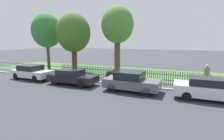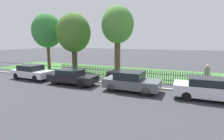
{
  "view_description": "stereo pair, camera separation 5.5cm",
  "coord_description": "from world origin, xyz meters",
  "px_view_note": "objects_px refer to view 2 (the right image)",
  "views": [
    {
      "loc": [
        5.3,
        -13.08,
        3.64
      ],
      "look_at": [
        -0.59,
        0.72,
        1.1
      ],
      "focal_mm": 28.0,
      "sensor_mm": 36.0,
      "label": 1
    },
    {
      "loc": [
        5.35,
        -13.06,
        3.64
      ],
      "look_at": [
        -0.59,
        0.72,
        1.1
      ],
      "focal_mm": 28.0,
      "sensor_mm": 36.0,
      "label": 2
    }
  ],
  "objects_px": {
    "parked_car_black_saloon": "(72,77)",
    "pedestrian_near_fence": "(207,75)",
    "tree_nearest_kerb": "(47,31)",
    "tree_behind_motorcycle": "(74,33)",
    "parked_car_red_compact": "(208,89)",
    "parked_car_navy_estate": "(131,81)",
    "covered_motorcycle": "(116,74)",
    "tree_mid_park": "(118,26)",
    "parked_car_silver_hatchback": "(32,72)"
  },
  "relations": [
    {
      "from": "parked_car_navy_estate",
      "to": "tree_mid_park",
      "type": "bearing_deg",
      "value": 121.42
    },
    {
      "from": "tree_behind_motorcycle",
      "to": "tree_nearest_kerb",
      "type": "bearing_deg",
      "value": 174.33
    },
    {
      "from": "parked_car_red_compact",
      "to": "tree_behind_motorcycle",
      "type": "height_order",
      "value": "tree_behind_motorcycle"
    },
    {
      "from": "tree_behind_motorcycle",
      "to": "parked_car_black_saloon",
      "type": "bearing_deg",
      "value": -56.91
    },
    {
      "from": "tree_nearest_kerb",
      "to": "parked_car_silver_hatchback",
      "type": "bearing_deg",
      "value": -61.82
    },
    {
      "from": "tree_nearest_kerb",
      "to": "covered_motorcycle",
      "type": "bearing_deg",
      "value": -15.76
    },
    {
      "from": "parked_car_black_saloon",
      "to": "parked_car_navy_estate",
      "type": "distance_m",
      "value": 5.11
    },
    {
      "from": "parked_car_navy_estate",
      "to": "pedestrian_near_fence",
      "type": "relative_size",
      "value": 2.15
    },
    {
      "from": "parked_car_black_saloon",
      "to": "parked_car_red_compact",
      "type": "relative_size",
      "value": 0.99
    },
    {
      "from": "parked_car_red_compact",
      "to": "covered_motorcycle",
      "type": "distance_m",
      "value": 7.55
    },
    {
      "from": "tree_mid_park",
      "to": "covered_motorcycle",
      "type": "bearing_deg",
      "value": -70.41
    },
    {
      "from": "parked_car_navy_estate",
      "to": "tree_nearest_kerb",
      "type": "height_order",
      "value": "tree_nearest_kerb"
    },
    {
      "from": "covered_motorcycle",
      "to": "tree_mid_park",
      "type": "distance_m",
      "value": 5.66
    },
    {
      "from": "covered_motorcycle",
      "to": "tree_nearest_kerb",
      "type": "bearing_deg",
      "value": 167.65
    },
    {
      "from": "parked_car_navy_estate",
      "to": "parked_car_red_compact",
      "type": "height_order",
      "value": "parked_car_navy_estate"
    },
    {
      "from": "tree_nearest_kerb",
      "to": "pedestrian_near_fence",
      "type": "distance_m",
      "value": 18.41
    },
    {
      "from": "parked_car_navy_estate",
      "to": "tree_behind_motorcycle",
      "type": "bearing_deg",
      "value": 150.14
    },
    {
      "from": "tree_behind_motorcycle",
      "to": "covered_motorcycle",
      "type": "bearing_deg",
      "value": -22.2
    },
    {
      "from": "parked_car_silver_hatchback",
      "to": "tree_mid_park",
      "type": "relative_size",
      "value": 0.57
    },
    {
      "from": "parked_car_red_compact",
      "to": "tree_nearest_kerb",
      "type": "distance_m",
      "value": 18.97
    },
    {
      "from": "parked_car_black_saloon",
      "to": "covered_motorcycle",
      "type": "xyz_separation_m",
      "value": [
        2.91,
        2.59,
        -0.04
      ]
    },
    {
      "from": "parked_car_red_compact",
      "to": "tree_behind_motorcycle",
      "type": "xyz_separation_m",
      "value": [
        -13.41,
        4.95,
        3.77
      ]
    },
    {
      "from": "parked_car_silver_hatchback",
      "to": "tree_nearest_kerb",
      "type": "relative_size",
      "value": 0.59
    },
    {
      "from": "covered_motorcycle",
      "to": "tree_nearest_kerb",
      "type": "distance_m",
      "value": 11.75
    },
    {
      "from": "tree_nearest_kerb",
      "to": "tree_behind_motorcycle",
      "type": "bearing_deg",
      "value": -5.67
    },
    {
      "from": "covered_motorcycle",
      "to": "pedestrian_near_fence",
      "type": "bearing_deg",
      "value": 5.81
    },
    {
      "from": "covered_motorcycle",
      "to": "tree_mid_park",
      "type": "xyz_separation_m",
      "value": [
        -1.13,
        3.18,
        4.55
      ]
    },
    {
      "from": "tree_behind_motorcycle",
      "to": "pedestrian_near_fence",
      "type": "relative_size",
      "value": 3.6
    },
    {
      "from": "parked_car_red_compact",
      "to": "tree_nearest_kerb",
      "type": "xyz_separation_m",
      "value": [
        -17.71,
        5.38,
        4.14
      ]
    },
    {
      "from": "tree_nearest_kerb",
      "to": "parked_car_navy_estate",
      "type": "bearing_deg",
      "value": -23.32
    },
    {
      "from": "parked_car_black_saloon",
      "to": "tree_mid_park",
      "type": "relative_size",
      "value": 0.58
    },
    {
      "from": "parked_car_black_saloon",
      "to": "tree_nearest_kerb",
      "type": "bearing_deg",
      "value": 144.1
    },
    {
      "from": "parked_car_red_compact",
      "to": "parked_car_black_saloon",
      "type": "bearing_deg",
      "value": -179.95
    },
    {
      "from": "parked_car_navy_estate",
      "to": "parked_car_red_compact",
      "type": "distance_m",
      "value": 4.96
    },
    {
      "from": "tree_nearest_kerb",
      "to": "tree_mid_park",
      "type": "relative_size",
      "value": 0.97
    },
    {
      "from": "parked_car_navy_estate",
      "to": "tree_behind_motorcycle",
      "type": "relative_size",
      "value": 0.6
    },
    {
      "from": "parked_car_navy_estate",
      "to": "tree_behind_motorcycle",
      "type": "distance_m",
      "value": 10.55
    },
    {
      "from": "parked_car_red_compact",
      "to": "tree_mid_park",
      "type": "bearing_deg",
      "value": 145.04
    },
    {
      "from": "tree_nearest_kerb",
      "to": "pedestrian_near_fence",
      "type": "xyz_separation_m",
      "value": [
        17.81,
        -2.68,
        -3.78
      ]
    },
    {
      "from": "parked_car_silver_hatchback",
      "to": "pedestrian_near_fence",
      "type": "distance_m",
      "value": 15.19
    },
    {
      "from": "parked_car_black_saloon",
      "to": "parked_car_navy_estate",
      "type": "relative_size",
      "value": 1.03
    },
    {
      "from": "parked_car_black_saloon",
      "to": "tree_mid_park",
      "type": "distance_m",
      "value": 7.53
    },
    {
      "from": "covered_motorcycle",
      "to": "tree_nearest_kerb",
      "type": "xyz_separation_m",
      "value": [
        -10.56,
        2.98,
        4.21
      ]
    },
    {
      "from": "tree_mid_park",
      "to": "parked_car_navy_estate",
      "type": "bearing_deg",
      "value": -59.69
    },
    {
      "from": "parked_car_black_saloon",
      "to": "pedestrian_near_fence",
      "type": "xyz_separation_m",
      "value": [
        10.16,
        2.89,
        0.39
      ]
    },
    {
      "from": "parked_car_red_compact",
      "to": "tree_nearest_kerb",
      "type": "height_order",
      "value": "tree_nearest_kerb"
    },
    {
      "from": "parked_car_black_saloon",
      "to": "parked_car_navy_estate",
      "type": "xyz_separation_m",
      "value": [
        5.11,
        0.07,
        0.06
      ]
    },
    {
      "from": "covered_motorcycle",
      "to": "tree_mid_park",
      "type": "bearing_deg",
      "value": 113.0
    },
    {
      "from": "parked_car_red_compact",
      "to": "pedestrian_near_fence",
      "type": "distance_m",
      "value": 2.73
    },
    {
      "from": "parked_car_navy_estate",
      "to": "pedestrian_near_fence",
      "type": "bearing_deg",
      "value": 30.31
    }
  ]
}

